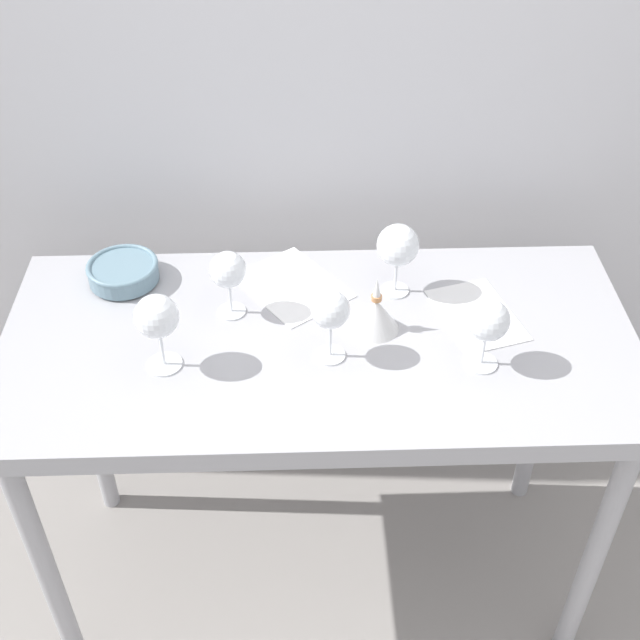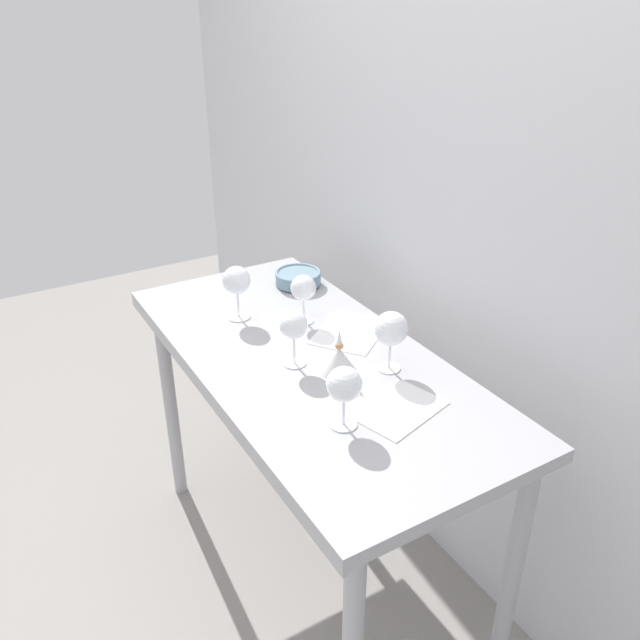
% 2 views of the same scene
% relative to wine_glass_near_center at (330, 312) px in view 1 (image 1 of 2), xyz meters
% --- Properties ---
extents(ground_plane, '(6.00, 6.00, 0.00)m').
position_rel_wine_glass_near_center_xyz_m(ground_plane, '(-0.02, 0.07, -1.02)').
color(ground_plane, gray).
extents(back_wall, '(3.80, 0.04, 2.60)m').
position_rel_wine_glass_near_center_xyz_m(back_wall, '(-0.02, 0.56, 0.28)').
color(back_wall, silver).
rests_on(back_wall, ground_plane).
extents(steel_counter, '(1.40, 0.65, 0.90)m').
position_rel_wine_glass_near_center_xyz_m(steel_counter, '(-0.02, 0.06, -0.23)').
color(steel_counter, '#A5A5AA').
rests_on(steel_counter, ground_plane).
extents(wine_glass_near_center, '(0.08, 0.08, 0.17)m').
position_rel_wine_glass_near_center_xyz_m(wine_glass_near_center, '(0.00, 0.00, 0.00)').
color(wine_glass_near_center, white).
rests_on(wine_glass_near_center, steel_counter).
extents(wine_glass_near_right, '(0.09, 0.09, 0.17)m').
position_rel_wine_glass_near_center_xyz_m(wine_glass_near_right, '(0.32, -0.04, -0.01)').
color(wine_glass_near_right, white).
rests_on(wine_glass_near_right, steel_counter).
extents(wine_glass_far_left, '(0.08, 0.08, 0.16)m').
position_rel_wine_glass_near_center_xyz_m(wine_glass_far_left, '(-0.22, 0.15, -0.01)').
color(wine_glass_far_left, white).
rests_on(wine_glass_far_left, steel_counter).
extents(wine_glass_near_left, '(0.09, 0.09, 0.18)m').
position_rel_wine_glass_near_center_xyz_m(wine_glass_near_left, '(-0.35, -0.02, 0.01)').
color(wine_glass_near_left, white).
rests_on(wine_glass_near_left, steel_counter).
extents(wine_glass_far_right, '(0.10, 0.10, 0.18)m').
position_rel_wine_glass_near_center_xyz_m(wine_glass_far_right, '(0.16, 0.22, 0.00)').
color(wine_glass_far_right, white).
rests_on(wine_glass_far_right, steel_counter).
extents(tasting_sheet_upper, '(0.22, 0.27, 0.00)m').
position_rel_wine_glass_near_center_xyz_m(tasting_sheet_upper, '(0.34, 0.12, -0.12)').
color(tasting_sheet_upper, white).
rests_on(tasting_sheet_upper, steel_counter).
extents(tasting_sheet_lower, '(0.30, 0.31, 0.00)m').
position_rel_wine_glass_near_center_xyz_m(tasting_sheet_lower, '(-0.08, 0.24, -0.12)').
color(tasting_sheet_lower, white).
rests_on(tasting_sheet_lower, steel_counter).
extents(tasting_bowl, '(0.17, 0.17, 0.05)m').
position_rel_wine_glass_near_center_xyz_m(tasting_bowl, '(-0.48, 0.28, -0.09)').
color(tasting_bowl, beige).
rests_on(tasting_bowl, steel_counter).
extents(decanter_funnel, '(0.11, 0.11, 0.14)m').
position_rel_wine_glass_near_center_xyz_m(decanter_funnel, '(0.10, 0.09, -0.08)').
color(decanter_funnel, silver).
rests_on(decanter_funnel, steel_counter).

